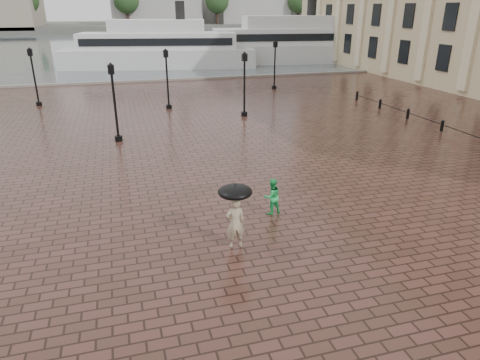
% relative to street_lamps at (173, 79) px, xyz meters
% --- Properties ---
extents(ground, '(300.00, 300.00, 0.00)m').
position_rel_street_lamps_xyz_m(ground, '(1.60, -17.60, -2.33)').
color(ground, '#39211A').
rests_on(ground, ground).
extents(harbour_water, '(240.00, 240.00, 0.00)m').
position_rel_street_lamps_xyz_m(harbour_water, '(1.60, 74.40, -2.33)').
color(harbour_water, '#424C50').
rests_on(harbour_water, ground).
extents(quay_edge, '(80.00, 0.60, 0.30)m').
position_rel_street_lamps_xyz_m(quay_edge, '(1.60, 14.40, -2.33)').
color(quay_edge, slate).
rests_on(quay_edge, ground).
extents(far_shore, '(300.00, 60.00, 2.00)m').
position_rel_street_lamps_xyz_m(far_shore, '(1.60, 142.40, -1.33)').
color(far_shore, '#4C4C47').
rests_on(far_shore, ground).
extents(distant_skyline, '(102.50, 22.00, 33.00)m').
position_rel_street_lamps_xyz_m(distant_skyline, '(49.74, 132.40, 7.13)').
color(distant_skyline, '#9C9894').
rests_on(distant_skyline, ground).
extents(far_trees, '(188.00, 8.00, 13.50)m').
position_rel_street_lamps_xyz_m(far_trees, '(1.60, 120.40, 7.09)').
color(far_trees, '#2D2119').
rests_on(far_trees, ground).
extents(bollard_row, '(0.22, 21.22, 0.73)m').
position_rel_street_lamps_xyz_m(bollard_row, '(15.60, -11.10, -1.93)').
color(bollard_row, black).
rests_on(bollard_row, ground).
extents(street_lamps, '(21.44, 14.44, 4.40)m').
position_rel_street_lamps_xyz_m(street_lamps, '(0.00, 0.00, 0.00)').
color(street_lamps, black).
rests_on(street_lamps, ground).
extents(adult_pedestrian, '(0.65, 0.44, 1.75)m').
position_rel_street_lamps_xyz_m(adult_pedestrian, '(-0.93, -21.25, -1.45)').
color(adult_pedestrian, tan).
rests_on(adult_pedestrian, ground).
extents(child_pedestrian, '(0.78, 0.66, 1.42)m').
position_rel_street_lamps_xyz_m(child_pedestrian, '(1.06, -19.26, -1.61)').
color(child_pedestrian, green).
rests_on(child_pedestrian, ground).
extents(ferry_near, '(25.59, 10.46, 8.17)m').
position_rel_street_lamps_xyz_m(ferry_near, '(1.62, 25.75, 0.13)').
color(ferry_near, silver).
rests_on(ferry_near, ground).
extents(ferry_far, '(27.07, 9.44, 8.69)m').
position_rel_street_lamps_xyz_m(ferry_far, '(20.02, 26.33, 0.29)').
color(ferry_far, silver).
rests_on(ferry_far, ground).
extents(umbrella, '(1.10, 1.10, 1.16)m').
position_rel_street_lamps_xyz_m(umbrella, '(-0.93, -21.25, -0.35)').
color(umbrella, black).
rests_on(umbrella, ground).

